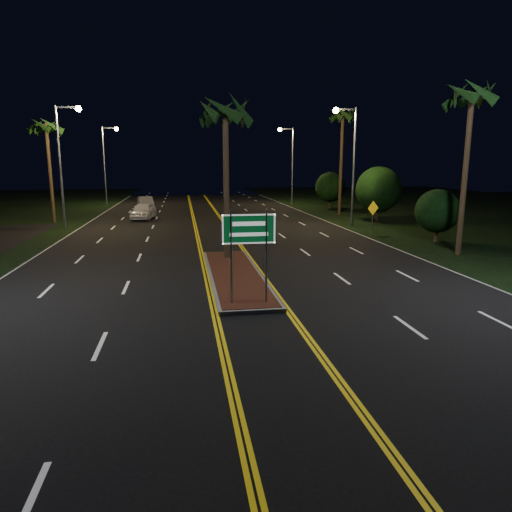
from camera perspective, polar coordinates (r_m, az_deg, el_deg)
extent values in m
plane|color=black|center=(13.27, 0.90, -9.94)|extent=(120.00, 120.00, 0.00)
cube|color=gray|center=(19.87, -2.63, -2.43)|extent=(2.25, 10.25, 0.15)
cube|color=#592819|center=(19.85, -2.63, -2.19)|extent=(2.00, 10.00, 0.02)
cylinder|color=gray|center=(15.36, -3.11, -0.17)|extent=(0.08, 0.08, 3.20)
cylinder|color=gray|center=(15.53, 1.30, -0.02)|extent=(0.08, 0.08, 3.20)
cube|color=#07471E|center=(15.27, -0.91, 3.40)|extent=(1.80, 0.04, 1.00)
cube|color=white|center=(15.25, -0.89, 3.39)|extent=(1.80, 0.01, 1.00)
cylinder|color=gray|center=(37.23, -23.27, 10.03)|extent=(0.18, 0.18, 9.00)
cube|color=gray|center=(37.26, -22.57, 16.81)|extent=(1.60, 0.12, 0.12)
sphere|color=#EBBB69|center=(37.08, -21.31, 16.77)|extent=(0.44, 0.44, 0.44)
cylinder|color=gray|center=(56.85, -18.43, 10.56)|extent=(0.18, 0.18, 9.00)
cube|color=gray|center=(56.87, -17.89, 14.98)|extent=(1.60, 0.12, 0.12)
sphere|color=#EBBB69|center=(56.76, -17.06, 14.94)|extent=(0.44, 0.44, 0.44)
cylinder|color=gray|center=(36.61, 12.13, 10.69)|extent=(0.18, 0.18, 9.00)
cube|color=gray|center=(36.55, 11.20, 17.56)|extent=(1.60, 0.12, 0.12)
sphere|color=#EBBB69|center=(36.28, 9.95, 17.49)|extent=(0.44, 0.44, 0.44)
cylinder|color=gray|center=(55.74, 4.58, 11.09)|extent=(0.18, 0.18, 9.00)
cube|color=gray|center=(55.70, 3.83, 15.58)|extent=(1.60, 0.12, 0.12)
sphere|color=#EBBB69|center=(55.52, 2.99, 15.50)|extent=(0.44, 0.44, 0.44)
cylinder|color=#382819|center=(22.79, -3.74, 8.70)|extent=(0.28, 0.28, 7.50)
cylinder|color=#382819|center=(41.55, -24.33, 9.31)|extent=(0.28, 0.28, 8.00)
cylinder|color=#382819|center=(26.58, 24.66, 9.17)|extent=(0.28, 0.28, 8.50)
cylinder|color=#382819|center=(44.74, 10.58, 11.17)|extent=(0.28, 0.28, 9.50)
cylinder|color=#382819|center=(30.81, 21.54, 2.47)|extent=(0.24, 0.24, 0.90)
sphere|color=black|center=(30.63, 21.74, 5.24)|extent=(2.70, 2.70, 2.70)
cylinder|color=#382819|center=(39.84, 14.90, 5.02)|extent=(0.24, 0.24, 1.26)
sphere|color=black|center=(39.67, 15.05, 8.03)|extent=(3.78, 3.78, 3.78)
cylinder|color=#382819|center=(50.92, 9.20, 6.48)|extent=(0.24, 0.24, 1.08)
sphere|color=black|center=(50.80, 9.27, 8.51)|extent=(3.24, 3.24, 3.24)
imported|color=white|center=(41.91, -13.90, 5.67)|extent=(2.92, 5.35, 1.69)
imported|color=silver|center=(50.28, -13.64, 6.55)|extent=(2.79, 5.11, 1.62)
cylinder|color=gray|center=(32.66, 14.35, 4.38)|extent=(0.07, 0.07, 2.02)
cube|color=#FBB60D|center=(32.55, 14.43, 5.82)|extent=(0.92, 0.39, 0.98)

